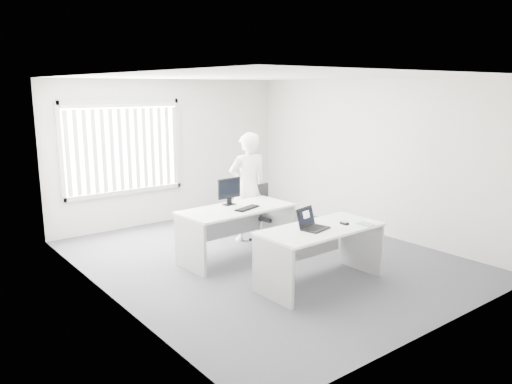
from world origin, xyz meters
TOP-DOWN VIEW (x-y plane):
  - ground at (0.00, 0.00)m, footprint 6.00×6.00m
  - wall_back at (0.00, 3.00)m, footprint 5.00×0.02m
  - wall_front at (0.00, -3.00)m, footprint 5.00×0.02m
  - wall_left at (-2.50, 0.00)m, footprint 0.02×6.00m
  - wall_right at (2.50, 0.00)m, footprint 0.02×6.00m
  - ceiling at (0.00, 0.00)m, footprint 5.00×6.00m
  - window at (-1.00, 2.96)m, footprint 2.32×0.06m
  - blinds at (-1.00, 2.90)m, footprint 2.20×0.10m
  - desk_near at (-0.06, -1.27)m, footprint 1.78×0.86m
  - desk_far at (-0.34, 0.28)m, footprint 1.83×0.92m
  - office_chair at (0.62, 0.75)m, footprint 0.66×0.66m
  - person at (0.38, 0.96)m, footprint 0.78×0.60m
  - laptop at (-0.19, -1.29)m, footprint 0.42×0.39m
  - paper_sheet at (0.29, -1.38)m, footprint 0.33×0.29m
  - mouse at (0.29, -1.36)m, footprint 0.07×0.12m
  - booklet at (0.52, -1.54)m, footprint 0.16×0.22m
  - keyboard at (-0.26, 0.13)m, footprint 0.48×0.28m
  - monitor at (-0.31, 0.53)m, footprint 0.43×0.15m

SIDE VIEW (x-z plane):
  - ground at x=0.00m, z-range 0.00..0.00m
  - office_chair at x=0.62m, z-range -0.19..0.80m
  - desk_near at x=-0.06m, z-range 0.18..0.98m
  - desk_far at x=-0.34m, z-range 0.18..1.00m
  - paper_sheet at x=0.29m, z-range 0.80..0.80m
  - booklet at x=0.52m, z-range 0.80..0.81m
  - keyboard at x=-0.26m, z-range 0.82..0.84m
  - mouse at x=0.29m, z-range 0.80..0.85m
  - laptop at x=-0.19m, z-range 0.80..1.08m
  - person at x=0.38m, z-range 0.00..1.90m
  - monitor at x=-0.31m, z-range 0.82..1.25m
  - wall_back at x=0.00m, z-range 0.00..2.80m
  - wall_front at x=0.00m, z-range 0.00..2.80m
  - wall_left at x=-2.50m, z-range 0.00..2.80m
  - wall_right at x=2.50m, z-range 0.00..2.80m
  - blinds at x=-1.00m, z-range 0.77..2.27m
  - window at x=-1.00m, z-range 0.67..2.43m
  - ceiling at x=0.00m, z-range 2.79..2.81m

